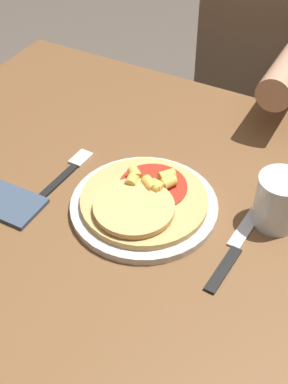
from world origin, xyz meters
TOP-DOWN VIEW (x-y plane):
  - dining_table at (0.00, 0.00)m, footprint 1.13×0.94m
  - plate at (-0.02, 0.05)m, footprint 0.25×0.25m
  - pizza at (-0.02, 0.04)m, footprint 0.22×0.22m
  - fork at (-0.20, 0.06)m, footprint 0.03×0.18m
  - knife at (0.15, 0.04)m, footprint 0.03×0.22m
  - drinking_glass at (0.18, 0.12)m, footprint 0.08×0.08m
  - napkin at (-0.24, -0.06)m, footprint 0.11×0.08m
  - person_diner at (-0.01, 0.74)m, footprint 0.35×0.52m

SIDE VIEW (x-z plane):
  - dining_table at x=0.00m, z-range 0.28..1.05m
  - person_diner at x=-0.01m, z-range 0.10..1.30m
  - knife at x=0.15m, z-range 0.78..0.78m
  - fork at x=-0.20m, z-range 0.78..0.78m
  - napkin at x=-0.24m, z-range 0.78..0.79m
  - plate at x=-0.02m, z-range 0.78..0.79m
  - pizza at x=-0.02m, z-range 0.79..0.82m
  - drinking_glass at x=0.18m, z-range 0.78..0.87m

